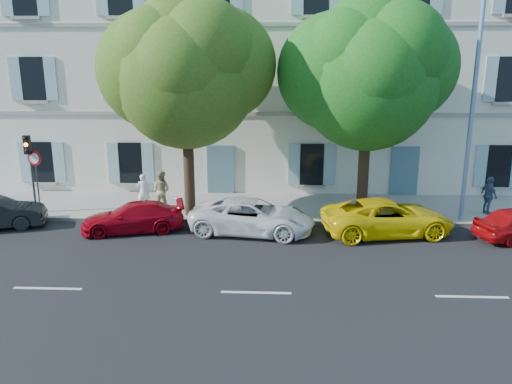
{
  "coord_description": "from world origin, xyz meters",
  "views": [
    {
      "loc": [
        0.58,
        -16.91,
        6.25
      ],
      "look_at": [
        -0.27,
        2.0,
        1.4
      ],
      "focal_mm": 35.0,
      "sensor_mm": 36.0,
      "label": 1
    }
  ],
  "objects_px": {
    "road_sign": "(36,168)",
    "pedestrian_a": "(144,192)",
    "tree_right": "(368,81)",
    "street_lamp": "(475,95)",
    "car_white_coupe": "(252,216)",
    "car_red_coupe": "(133,217)",
    "tree_left": "(186,78)",
    "traffic_light": "(29,157)",
    "pedestrian_b": "(161,190)",
    "pedestrian_c": "(489,195)",
    "car_yellow_supercar": "(387,217)"
  },
  "relations": [
    {
      "from": "traffic_light",
      "to": "pedestrian_b",
      "type": "bearing_deg",
      "value": 8.07
    },
    {
      "from": "tree_left",
      "to": "tree_right",
      "type": "height_order",
      "value": "tree_left"
    },
    {
      "from": "car_white_coupe",
      "to": "traffic_light",
      "type": "xyz_separation_m",
      "value": [
        -9.33,
        1.77,
        1.88
      ]
    },
    {
      "from": "road_sign",
      "to": "car_red_coupe",
      "type": "bearing_deg",
      "value": -22.18
    },
    {
      "from": "tree_left",
      "to": "traffic_light",
      "type": "height_order",
      "value": "tree_left"
    },
    {
      "from": "car_red_coupe",
      "to": "pedestrian_b",
      "type": "distance_m",
      "value": 2.62
    },
    {
      "from": "tree_left",
      "to": "street_lamp",
      "type": "bearing_deg",
      "value": -2.03
    },
    {
      "from": "pedestrian_c",
      "to": "tree_left",
      "type": "bearing_deg",
      "value": 78.01
    },
    {
      "from": "tree_left",
      "to": "road_sign",
      "type": "relative_size",
      "value": 3.28
    },
    {
      "from": "tree_right",
      "to": "traffic_light",
      "type": "distance_m",
      "value": 14.14
    },
    {
      "from": "road_sign",
      "to": "pedestrian_a",
      "type": "relative_size",
      "value": 1.69
    },
    {
      "from": "car_red_coupe",
      "to": "car_yellow_supercar",
      "type": "height_order",
      "value": "car_yellow_supercar"
    },
    {
      "from": "car_white_coupe",
      "to": "tree_left",
      "type": "xyz_separation_m",
      "value": [
        -2.7,
        1.8,
        5.08
      ]
    },
    {
      "from": "tree_right",
      "to": "road_sign",
      "type": "xyz_separation_m",
      "value": [
        -13.6,
        -0.3,
        -3.58
      ]
    },
    {
      "from": "tree_right",
      "to": "traffic_light",
      "type": "xyz_separation_m",
      "value": [
        -13.79,
        -0.37,
        -3.1
      ]
    },
    {
      "from": "pedestrian_b",
      "to": "car_red_coupe",
      "type": "bearing_deg",
      "value": 92.69
    },
    {
      "from": "tree_left",
      "to": "pedestrian_a",
      "type": "xyz_separation_m",
      "value": [
        -2.13,
        0.67,
        -4.8
      ]
    },
    {
      "from": "car_red_coupe",
      "to": "road_sign",
      "type": "xyz_separation_m",
      "value": [
        -4.55,
        1.86,
        1.49
      ]
    },
    {
      "from": "pedestrian_b",
      "to": "tree_left",
      "type": "bearing_deg",
      "value": 166.87
    },
    {
      "from": "pedestrian_a",
      "to": "pedestrian_b",
      "type": "xyz_separation_m",
      "value": [
        0.76,
        0.04,
        0.07
      ]
    },
    {
      "from": "tree_right",
      "to": "traffic_light",
      "type": "height_order",
      "value": "tree_right"
    },
    {
      "from": "car_white_coupe",
      "to": "pedestrian_a",
      "type": "relative_size",
      "value": 3.01
    },
    {
      "from": "street_lamp",
      "to": "pedestrian_c",
      "type": "bearing_deg",
      "value": 36.67
    },
    {
      "from": "pedestrian_b",
      "to": "pedestrian_c",
      "type": "relative_size",
      "value": 1.06
    },
    {
      "from": "car_white_coupe",
      "to": "road_sign",
      "type": "xyz_separation_m",
      "value": [
        -9.14,
        1.84,
        1.4
      ]
    },
    {
      "from": "tree_left",
      "to": "pedestrian_a",
      "type": "bearing_deg",
      "value": 162.54
    },
    {
      "from": "car_white_coupe",
      "to": "pedestrian_c",
      "type": "distance_m",
      "value": 10.07
    },
    {
      "from": "car_red_coupe",
      "to": "street_lamp",
      "type": "xyz_separation_m",
      "value": [
        12.97,
        1.43,
        4.56
      ]
    },
    {
      "from": "tree_right",
      "to": "pedestrian_c",
      "type": "relative_size",
      "value": 5.32
    },
    {
      "from": "car_white_coupe",
      "to": "pedestrian_b",
      "type": "bearing_deg",
      "value": 65.96
    },
    {
      "from": "road_sign",
      "to": "pedestrian_a",
      "type": "height_order",
      "value": "road_sign"
    },
    {
      "from": "pedestrian_b",
      "to": "road_sign",
      "type": "bearing_deg",
      "value": 22.03
    },
    {
      "from": "tree_right",
      "to": "pedestrian_a",
      "type": "relative_size",
      "value": 5.47
    },
    {
      "from": "car_red_coupe",
      "to": "car_yellow_supercar",
      "type": "relative_size",
      "value": 0.79
    },
    {
      "from": "car_white_coupe",
      "to": "tree_right",
      "type": "distance_m",
      "value": 7.02
    },
    {
      "from": "car_red_coupe",
      "to": "tree_right",
      "type": "xyz_separation_m",
      "value": [
        9.05,
        2.16,
        5.07
      ]
    },
    {
      "from": "car_red_coupe",
      "to": "tree_left",
      "type": "distance_m",
      "value": 5.8
    },
    {
      "from": "street_lamp",
      "to": "pedestrian_a",
      "type": "bearing_deg",
      "value": 175.41
    },
    {
      "from": "tree_right",
      "to": "tree_left",
      "type": "bearing_deg",
      "value": -177.32
    },
    {
      "from": "car_white_coupe",
      "to": "street_lamp",
      "type": "xyz_separation_m",
      "value": [
        8.38,
        1.41,
        4.47
      ]
    },
    {
      "from": "tree_right",
      "to": "street_lamp",
      "type": "bearing_deg",
      "value": -10.5
    },
    {
      "from": "tree_left",
      "to": "street_lamp",
      "type": "distance_m",
      "value": 11.1
    },
    {
      "from": "pedestrian_b",
      "to": "pedestrian_c",
      "type": "bearing_deg",
      "value": -165.87
    },
    {
      "from": "pedestrian_a",
      "to": "tree_right",
      "type": "bearing_deg",
      "value": 173.11
    },
    {
      "from": "tree_left",
      "to": "tree_right",
      "type": "bearing_deg",
      "value": 2.68
    },
    {
      "from": "street_lamp",
      "to": "car_yellow_supercar",
      "type": "bearing_deg",
      "value": -157.5
    },
    {
      "from": "road_sign",
      "to": "pedestrian_a",
      "type": "bearing_deg",
      "value": 8.36
    },
    {
      "from": "tree_left",
      "to": "pedestrian_b",
      "type": "bearing_deg",
      "value": 152.43
    },
    {
      "from": "tree_right",
      "to": "street_lamp",
      "type": "distance_m",
      "value": 4.02
    },
    {
      "from": "road_sign",
      "to": "pedestrian_a",
      "type": "xyz_separation_m",
      "value": [
        4.32,
        0.63,
        -1.12
      ]
    }
  ]
}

